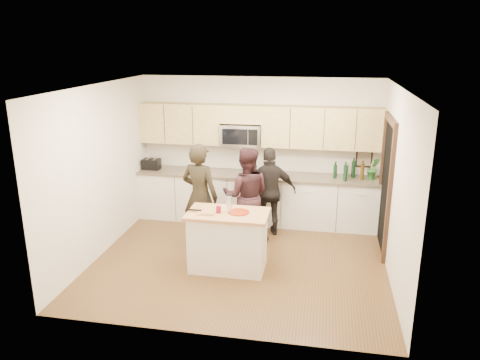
% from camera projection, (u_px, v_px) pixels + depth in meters
% --- Properties ---
extents(floor, '(4.50, 4.50, 0.00)m').
position_uv_depth(floor, '(240.00, 260.00, 7.40)').
color(floor, brown).
rests_on(floor, ground).
extents(room_shell, '(4.52, 4.02, 2.71)m').
position_uv_depth(room_shell, '(240.00, 153.00, 6.90)').
color(room_shell, beige).
rests_on(room_shell, ground).
extents(back_cabinetry, '(4.50, 0.66, 0.94)m').
position_uv_depth(back_cabinetry, '(256.00, 198.00, 8.85)').
color(back_cabinetry, beige).
rests_on(back_cabinetry, ground).
extents(upper_cabinetry, '(4.50, 0.33, 0.75)m').
position_uv_depth(upper_cabinetry, '(260.00, 125.00, 8.59)').
color(upper_cabinetry, tan).
rests_on(upper_cabinetry, ground).
extents(microwave, '(0.76, 0.41, 0.40)m').
position_uv_depth(microwave, '(241.00, 135.00, 8.67)').
color(microwave, silver).
rests_on(microwave, ground).
extents(doorway, '(0.06, 1.25, 2.20)m').
position_uv_depth(doorway, '(386.00, 181.00, 7.53)').
color(doorway, black).
rests_on(doorway, ground).
extents(framed_picture, '(0.30, 0.03, 0.38)m').
position_uv_depth(framed_picture, '(364.00, 157.00, 8.56)').
color(framed_picture, black).
rests_on(framed_picture, ground).
extents(dish_towel, '(0.34, 0.60, 0.48)m').
position_uv_depth(dish_towel, '(205.00, 181.00, 8.75)').
color(dish_towel, white).
rests_on(dish_towel, ground).
extents(island, '(1.20, 0.70, 0.90)m').
position_uv_depth(island, '(228.00, 240.00, 7.01)').
color(island, beige).
rests_on(island, ground).
extents(red_plate, '(0.31, 0.31, 0.02)m').
position_uv_depth(red_plate, '(239.00, 212.00, 6.88)').
color(red_plate, maroon).
rests_on(red_plate, island).
extents(box_grater, '(0.08, 0.07, 0.27)m').
position_uv_depth(box_grater, '(229.00, 202.00, 6.86)').
color(box_grater, silver).
rests_on(box_grater, red_plate).
extents(drink_glass, '(0.08, 0.08, 0.11)m').
position_uv_depth(drink_glass, '(219.00, 209.00, 6.86)').
color(drink_glass, maroon).
rests_on(drink_glass, island).
extents(cutting_board, '(0.25, 0.16, 0.02)m').
position_uv_depth(cutting_board, '(206.00, 213.00, 6.82)').
color(cutting_board, tan).
rests_on(cutting_board, island).
extents(tongs, '(0.23, 0.03, 0.02)m').
position_uv_depth(tongs, '(194.00, 210.00, 6.92)').
color(tongs, black).
rests_on(tongs, cutting_board).
extents(knife, '(0.19, 0.02, 0.01)m').
position_uv_depth(knife, '(206.00, 214.00, 6.75)').
color(knife, silver).
rests_on(knife, cutting_board).
extents(toaster, '(0.33, 0.23, 0.20)m').
position_uv_depth(toaster, '(151.00, 164.00, 9.03)').
color(toaster, black).
rests_on(toaster, back_cabinetry).
extents(bottle_cluster, '(0.74, 0.36, 0.36)m').
position_uv_depth(bottle_cluster, '(354.00, 170.00, 8.37)').
color(bottle_cluster, black).
rests_on(bottle_cluster, back_cabinetry).
extents(orchid, '(0.26, 0.22, 0.41)m').
position_uv_depth(orchid, '(373.00, 168.00, 8.32)').
color(orchid, '#2A6829').
rests_on(orchid, back_cabinetry).
extents(woman_left, '(0.73, 0.58, 1.76)m').
position_uv_depth(woman_left, '(200.00, 196.00, 7.67)').
color(woman_left, black).
rests_on(woman_left, ground).
extents(woman_center, '(0.88, 0.72, 1.66)m').
position_uv_depth(woman_center, '(246.00, 196.00, 7.85)').
color(woman_center, black).
rests_on(woman_center, ground).
extents(woman_right, '(0.99, 0.60, 1.58)m').
position_uv_depth(woman_right, '(270.00, 192.00, 8.18)').
color(woman_right, black).
rests_on(woman_right, ground).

